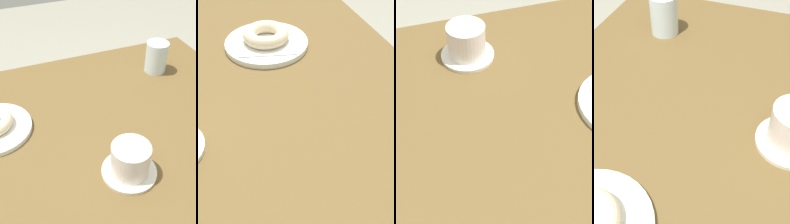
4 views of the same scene
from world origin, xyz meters
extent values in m
cube|color=brown|center=(0.00, 0.00, 0.75)|extent=(1.11, 0.71, 0.05)
cylinder|color=brown|center=(-0.47, 0.29, 0.36)|extent=(0.06, 0.06, 0.73)
cylinder|color=white|center=(-0.19, 0.07, 0.78)|extent=(0.20, 0.20, 0.01)
cube|color=white|center=(-0.19, 0.07, 0.79)|extent=(0.17, 0.17, 0.00)
torus|color=beige|center=(-0.19, 0.07, 0.81)|extent=(0.11, 0.11, 0.03)
camera|label=1|loc=(-0.16, -0.58, 1.33)|focal=49.64mm
camera|label=2|loc=(0.51, -0.12, 1.21)|focal=54.63mm
camera|label=3|loc=(0.19, 0.38, 1.25)|focal=49.37mm
camera|label=4|loc=(-0.34, -0.15, 1.24)|focal=51.92mm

